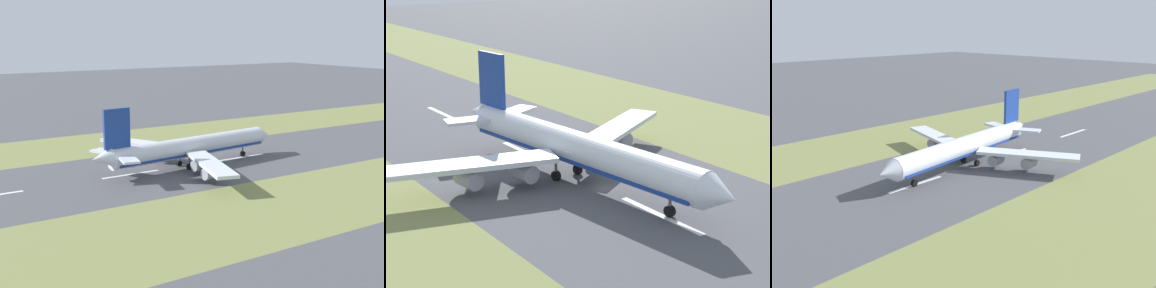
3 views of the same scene
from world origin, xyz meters
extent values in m
plane|color=#4C4C51|center=(0.00, 0.00, 0.00)|extent=(800.00, 800.00, 0.00)
cube|color=olive|center=(-45.00, 0.00, 0.00)|extent=(40.00, 600.00, 0.01)
cube|color=olive|center=(45.00, 0.00, 0.00)|extent=(40.00, 600.00, 0.01)
cube|color=silver|center=(0.00, -25.63, 0.01)|extent=(1.20, 18.00, 0.01)
cube|color=silver|center=(0.00, 14.37, 0.01)|extent=(1.20, 18.00, 0.01)
cylinder|color=silver|center=(1.47, -5.63, 6.20)|extent=(11.80, 56.32, 6.00)
cone|color=silver|center=(-1.71, 24.71, 6.20)|extent=(6.37, 5.58, 5.88)
cone|color=silver|center=(4.69, -36.46, 7.00)|extent=(5.70, 6.50, 5.10)
cube|color=navy|center=(1.47, -5.63, 4.55)|extent=(11.27, 54.06, 0.70)
cube|color=silver|center=(-15.19, -14.63, 5.30)|extent=(28.43, 18.90, 0.90)
cube|color=silver|center=(19.62, -10.98, 5.30)|extent=(29.53, 13.77, 0.90)
cylinder|color=#93939E|center=(-7.07, -10.54, 2.85)|extent=(3.68, 5.11, 3.20)
cylinder|color=#93939E|center=(-15.65, -14.96, 2.85)|extent=(3.68, 5.11, 3.20)
cylinder|color=#93939E|center=(10.83, -8.67, 2.85)|extent=(3.68, 5.11, 3.20)
cylinder|color=#93939E|center=(20.15, -11.21, 2.85)|extent=(3.68, 5.11, 3.20)
cube|color=navy|center=(4.17, -31.48, 14.70)|extent=(1.63, 8.04, 11.00)
cube|color=silver|center=(-1.30, -32.06, 7.20)|extent=(10.93, 8.08, 0.60)
cube|color=silver|center=(9.64, -30.91, 7.20)|extent=(10.70, 6.39, 0.60)
cylinder|color=#59595E|center=(-0.75, 15.54, 2.50)|extent=(0.50, 0.50, 3.20)
cylinder|color=black|center=(-0.75, 15.54, 0.90)|extent=(1.08, 1.88, 1.80)
cylinder|color=#59595E|center=(-0.81, -8.88, 2.50)|extent=(0.50, 0.50, 3.20)
cylinder|color=black|center=(-0.81, -8.88, 0.90)|extent=(1.08, 1.88, 1.80)
cylinder|color=#59595E|center=(4.37, -8.34, 2.50)|extent=(0.50, 0.50, 3.20)
cylinder|color=black|center=(4.37, -8.34, 0.90)|extent=(1.08, 1.88, 1.80)
camera|label=1|loc=(136.37, -90.02, 40.73)|focal=50.00mm
camera|label=2|loc=(64.72, 81.71, 39.51)|focal=60.00mm
camera|label=3|loc=(-87.33, 86.60, 41.52)|focal=42.00mm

